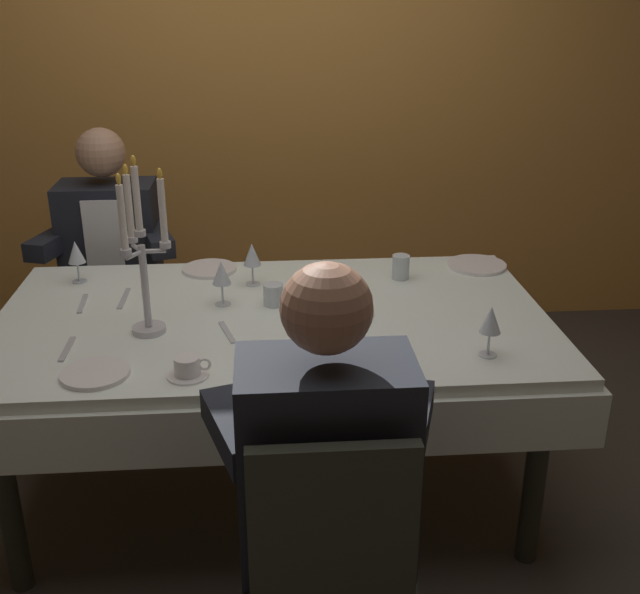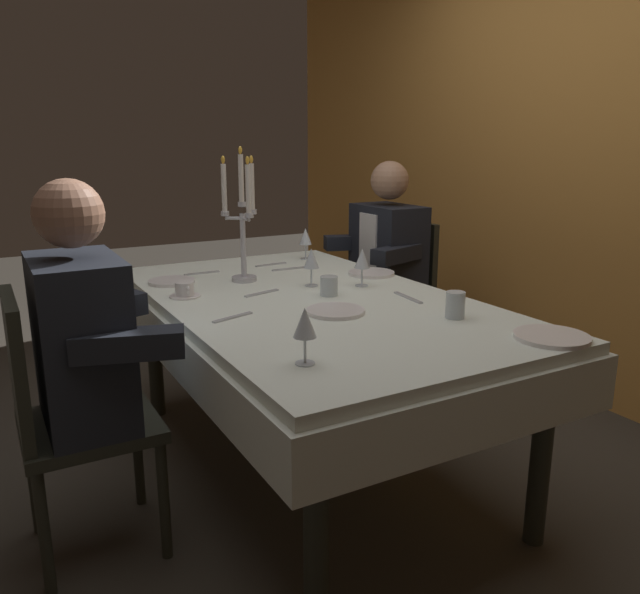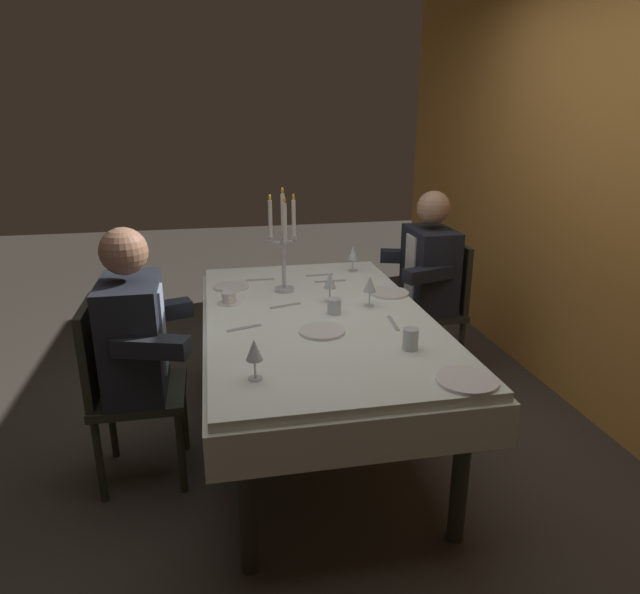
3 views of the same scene
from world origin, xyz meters
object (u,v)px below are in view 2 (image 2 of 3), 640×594
at_px(dinner_plate_3, 552,337).
at_px(wine_glass_2, 311,260).
at_px(dinner_plate_0, 371,273).
at_px(dinner_plate_1, 172,281).
at_px(wine_glass_3, 362,259).
at_px(water_tumbler_0, 329,286).
at_px(wine_glass_0, 305,237).
at_px(water_tumbler_1, 455,305).
at_px(seated_diner_0, 389,252).
at_px(seated_diner_1, 79,340).
at_px(coffee_cup_0, 185,290).
at_px(dinner_plate_2, 336,311).
at_px(dining_table, 310,326).
at_px(candelabra, 242,222).
at_px(wine_glass_1, 305,325).

distance_m(dinner_plate_3, wine_glass_2, 1.06).
distance_m(dinner_plate_0, dinner_plate_1, 0.91).
xyz_separation_m(wine_glass_3, water_tumbler_0, (0.07, -0.21, -0.08)).
bearing_deg(wine_glass_0, water_tumbler_1, -2.79).
relative_size(seated_diner_0, seated_diner_1, 1.00).
relative_size(dinner_plate_1, dinner_plate_3, 0.85).
bearing_deg(wine_glass_0, dinner_plate_3, 1.69).
distance_m(water_tumbler_1, coffee_cup_0, 1.06).
distance_m(dinner_plate_1, wine_glass_0, 0.81).
relative_size(dinner_plate_1, dinner_plate_2, 0.94).
bearing_deg(dining_table, water_tumbler_0, 85.54).
height_order(dining_table, dinner_plate_1, dinner_plate_1).
bearing_deg(dinner_plate_2, candelabra, -172.37).
relative_size(dinner_plate_3, wine_glass_2, 1.44).
bearing_deg(dinner_plate_3, wine_glass_2, -162.70).
xyz_separation_m(dining_table, dinner_plate_3, (0.84, 0.42, 0.13)).
bearing_deg(coffee_cup_0, dinner_plate_2, 39.15).
distance_m(dinner_plate_0, wine_glass_1, 1.22).
height_order(dinner_plate_1, dinner_plate_2, same).
xyz_separation_m(dinner_plate_1, dinner_plate_2, (0.77, 0.38, 0.00)).
distance_m(dinner_plate_0, wine_glass_2, 0.38).
distance_m(seated_diner_0, seated_diner_1, 1.95).
distance_m(dinner_plate_2, seated_diner_0, 1.32).
xyz_separation_m(dinner_plate_1, water_tumbler_1, (1.03, 0.72, 0.04)).
distance_m(candelabra, dinner_plate_1, 0.41).
relative_size(wine_glass_3, seated_diner_1, 0.13).
height_order(wine_glass_0, wine_glass_1, same).
relative_size(dinner_plate_1, wine_glass_0, 1.22).
relative_size(wine_glass_0, water_tumbler_0, 2.09).
bearing_deg(coffee_cup_0, wine_glass_2, 81.51).
bearing_deg(wine_glass_1, water_tumbler_0, 145.07).
relative_size(dinner_plate_2, wine_glass_1, 1.31).
xyz_separation_m(dining_table, water_tumbler_1, (0.50, 0.31, 0.17)).
bearing_deg(dinner_plate_3, wine_glass_1, -103.01).
xyz_separation_m(dinner_plate_1, wine_glass_0, (-0.21, 0.78, 0.11)).
bearing_deg(wine_glass_2, dinner_plate_2, -16.91).
xyz_separation_m(dinner_plate_1, seated_diner_1, (0.64, -0.48, -0.01)).
relative_size(dining_table, seated_diner_0, 1.56).
bearing_deg(candelabra, seated_diner_0, 106.65).
xyz_separation_m(wine_glass_1, coffee_cup_0, (-0.91, -0.06, -0.09)).
bearing_deg(seated_diner_1, wine_glass_1, 43.56).
xyz_separation_m(dinner_plate_0, wine_glass_0, (-0.49, -0.09, 0.11)).
height_order(wine_glass_1, seated_diner_1, seated_diner_1).
relative_size(dining_table, wine_glass_2, 11.83).
bearing_deg(dinner_plate_2, dinner_plate_0, 135.20).
bearing_deg(dinner_plate_1, coffee_cup_0, -5.00).
distance_m(candelabra, seated_diner_0, 1.08).
distance_m(candelabra, wine_glass_1, 1.10).
relative_size(dinner_plate_2, wine_glass_0, 1.31).
relative_size(dinner_plate_0, dinner_plate_1, 1.07).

